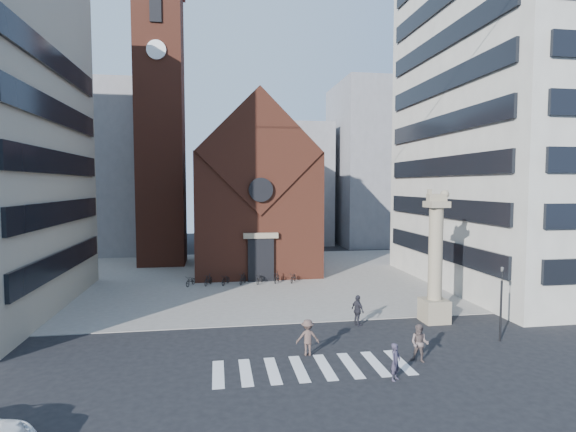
% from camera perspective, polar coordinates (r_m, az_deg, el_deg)
% --- Properties ---
extents(ground, '(120.00, 120.00, 0.00)m').
position_cam_1_polar(ground, '(25.88, 0.38, -16.26)').
color(ground, black).
rests_on(ground, ground).
extents(piazza, '(46.00, 30.00, 0.05)m').
position_cam_1_polar(piazza, '(44.04, -3.74, -7.72)').
color(piazza, gray).
rests_on(piazza, ground).
extents(zebra_crossing, '(10.20, 3.20, 0.01)m').
position_cam_1_polar(zebra_crossing, '(23.23, 3.09, -18.69)').
color(zebra_crossing, white).
rests_on(zebra_crossing, ground).
extents(church, '(12.00, 16.65, 18.00)m').
position_cam_1_polar(church, '(49.15, -4.44, 2.85)').
color(church, brown).
rests_on(church, ground).
extents(campanile, '(5.50, 5.50, 31.20)m').
position_cam_1_polar(campanile, '(52.72, -15.87, 11.23)').
color(campanile, brown).
rests_on(campanile, ground).
extents(building_right, '(18.00, 22.00, 32.00)m').
position_cam_1_polar(building_right, '(46.11, 29.18, 12.28)').
color(building_right, beige).
rests_on(building_right, ground).
extents(bg_block_left, '(16.00, 14.00, 22.00)m').
position_cam_1_polar(bg_block_left, '(65.94, -23.25, 5.45)').
color(bg_block_left, gray).
rests_on(bg_block_left, ground).
extents(bg_block_mid, '(14.00, 12.00, 18.00)m').
position_cam_1_polar(bg_block_mid, '(69.66, -0.86, 4.03)').
color(bg_block_mid, gray).
rests_on(bg_block_mid, ground).
extents(bg_block_right, '(16.00, 14.00, 24.00)m').
position_cam_1_polar(bg_block_right, '(70.95, 12.48, 6.36)').
color(bg_block_right, gray).
rests_on(bg_block_right, ground).
extents(lion_column, '(1.63, 1.60, 8.68)m').
position_cam_1_polar(lion_column, '(30.87, 18.19, -6.48)').
color(lion_column, gray).
rests_on(lion_column, ground).
extents(traffic_light, '(0.13, 0.16, 4.30)m').
position_cam_1_polar(traffic_light, '(28.76, 25.44, -9.81)').
color(traffic_light, black).
rests_on(traffic_light, ground).
extents(pedestrian_0, '(0.74, 0.73, 1.72)m').
position_cam_1_polar(pedestrian_0, '(22.17, 13.49, -17.55)').
color(pedestrian_0, '#312C3D').
rests_on(pedestrian_0, ground).
extents(pedestrian_1, '(1.18, 1.15, 1.92)m').
position_cam_1_polar(pedestrian_1, '(24.48, 16.37, -15.25)').
color(pedestrian_1, '#5E4F4B').
rests_on(pedestrian_1, ground).
extents(pedestrian_2, '(0.85, 1.25, 1.97)m').
position_cam_1_polar(pedestrian_2, '(29.45, 8.84, -11.76)').
color(pedestrian_2, '#26262D').
rests_on(pedestrian_2, ground).
extents(pedestrian_3, '(1.26, 0.77, 1.90)m').
position_cam_1_polar(pedestrian_3, '(24.44, 2.51, -15.13)').
color(pedestrian_3, '#4D3A33').
rests_on(pedestrian_3, ground).
extents(scooter_0, '(1.22, 1.77, 0.88)m').
position_cam_1_polar(scooter_0, '(40.90, -12.24, -8.05)').
color(scooter_0, black).
rests_on(scooter_0, piazza).
extents(scooter_1, '(1.08, 1.67, 0.98)m').
position_cam_1_polar(scooter_1, '(40.83, -10.07, -7.97)').
color(scooter_1, black).
rests_on(scooter_1, piazza).
extents(scooter_2, '(1.22, 1.77, 0.88)m').
position_cam_1_polar(scooter_2, '(40.84, -7.90, -8.01)').
color(scooter_2, black).
rests_on(scooter_2, piazza).
extents(scooter_3, '(1.08, 1.67, 0.98)m').
position_cam_1_polar(scooter_3, '(40.89, -5.74, -7.91)').
color(scooter_3, black).
rests_on(scooter_3, piazza).
extents(scooter_4, '(1.22, 1.77, 0.88)m').
position_cam_1_polar(scooter_4, '(41.01, -3.58, -7.93)').
color(scooter_4, black).
rests_on(scooter_4, piazza).
extents(scooter_5, '(1.08, 1.67, 0.98)m').
position_cam_1_polar(scooter_5, '(41.17, -1.44, -7.81)').
color(scooter_5, black).
rests_on(scooter_5, piazza).
extents(scooter_6, '(1.22, 1.77, 0.88)m').
position_cam_1_polar(scooter_6, '(41.41, 0.68, -7.81)').
color(scooter_6, black).
rests_on(scooter_6, piazza).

